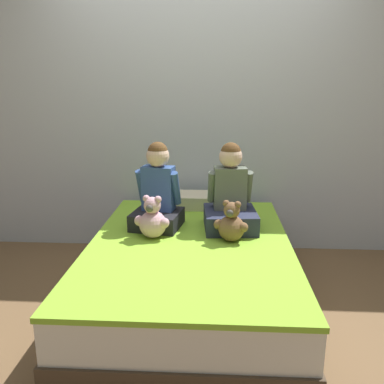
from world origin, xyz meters
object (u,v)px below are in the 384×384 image
Objects in this scene: child_on_left at (158,193)px; teddy_bear_held_by_left_child at (153,220)px; bed at (190,274)px; pillow_at_headboard at (196,200)px; teddy_bear_held_by_right_child at (231,224)px; child_on_right at (230,197)px.

teddy_bear_held_by_left_child is at bearing -81.12° from child_on_left.
child_on_left reaches higher than bed.
bed is 3.95× the size of pillow_at_headboard.
child_on_left is (-0.25, 0.29, 0.48)m from bed.
pillow_at_headboard is (0.00, 0.79, 0.29)m from bed.
child_on_left is 2.23× the size of teddy_bear_held_by_right_child.
bed is 0.84m from pillow_at_headboard.
child_on_left reaches higher than pillow_at_headboard.
child_on_right is 0.28m from teddy_bear_held_by_right_child.
child_on_left reaches higher than teddy_bear_held_by_right_child.
child_on_right reaches higher than teddy_bear_held_by_right_child.
teddy_bear_held_by_right_child is 0.57× the size of pillow_at_headboard.
child_on_left reaches higher than teddy_bear_held_by_left_child.
teddy_bear_held_by_left_child is 1.06× the size of teddy_bear_held_by_right_child.
teddy_bear_held_by_right_child is (0.52, -0.03, -0.01)m from teddy_bear_held_by_left_child.
teddy_bear_held_by_right_child is (0.00, -0.26, -0.11)m from child_on_right.
pillow_at_headboard is at bearing 90.00° from bed.
pillow_at_headboard is at bearing 125.90° from teddy_bear_held_by_right_child.
bed is at bearing -157.18° from teddy_bear_held_by_right_child.
child_on_right is 1.27× the size of pillow_at_headboard.
teddy_bear_held_by_right_child is at bearing -16.47° from child_on_left.
child_on_right is (0.52, 0.00, -0.02)m from child_on_left.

